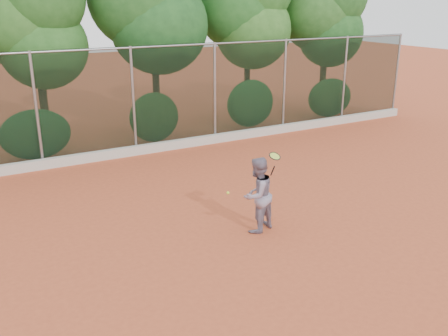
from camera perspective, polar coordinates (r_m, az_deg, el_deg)
ground at (r=11.05m, az=2.56°, el=-7.62°), size 80.00×80.00×0.00m
concrete_curb at (r=16.77m, az=-9.79°, el=2.04°), size 24.00×0.20×0.30m
tennis_player at (r=10.92m, az=3.82°, el=-3.08°), size 0.99×0.89×1.70m
chainlink_fence at (r=16.53m, az=-10.34°, el=7.87°), size 24.09×0.09×3.50m
foliage_backdrop at (r=17.99m, az=-14.74°, el=16.61°), size 23.70×3.63×7.55m
tennis_racket at (r=10.72m, az=5.80°, el=1.16°), size 0.28×0.27×0.54m
tennis_ball_in_flight at (r=9.83m, az=0.45°, el=-2.86°), size 0.06×0.06×0.06m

